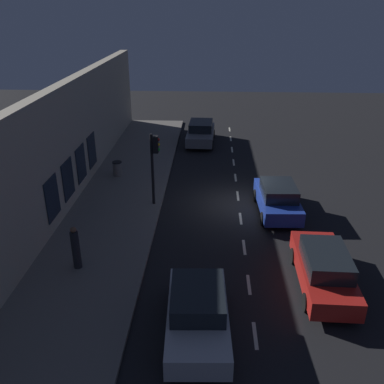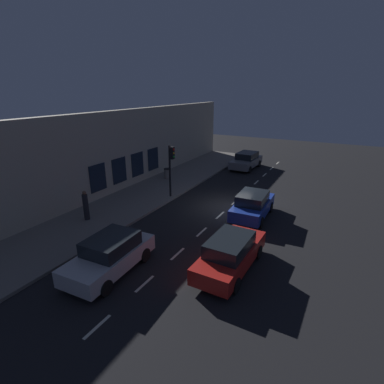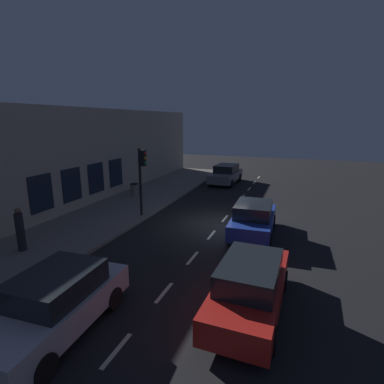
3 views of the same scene
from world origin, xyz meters
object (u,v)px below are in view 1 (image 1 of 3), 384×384
parked_car_2 (201,133)px  parked_car_0 (278,198)px  parked_car_1 (324,268)px  pedestrian_0 (76,249)px  traffic_light (154,157)px  trash_bin (117,168)px  parked_car_3 (198,312)px

parked_car_2 → parked_car_0: bearing=112.3°
parked_car_1 → parked_car_2: (4.95, -17.05, 0.00)m
parked_car_2 → pedestrian_0: 17.04m
traffic_light → parked_car_0: size_ratio=0.87×
parked_car_2 → trash_bin: 8.48m
parked_car_3 → traffic_light: bearing=-77.1°
parked_car_3 → trash_bin: (5.22, -12.60, -0.21)m
traffic_light → pedestrian_0: bearing=67.9°
parked_car_3 → trash_bin: parked_car_3 is taller
pedestrian_0 → traffic_light: bearing=2.7°
traffic_light → parked_car_2: bearing=-100.5°
parked_car_0 → trash_bin: parked_car_0 is taller
traffic_light → pedestrian_0: 6.43m
traffic_light → parked_car_1: size_ratio=0.80×
traffic_light → parked_car_0: bearing=175.9°
trash_bin → parked_car_3: bearing=112.5°
parked_car_1 → parked_car_3: 5.17m
trash_bin → parked_car_0: bearing=154.9°
parked_car_0 → parked_car_1: same height
parked_car_0 → parked_car_2: same height
trash_bin → pedestrian_0: bearing=92.6°
traffic_light → parked_car_2: (-1.99, -10.73, -1.89)m
parked_car_1 → trash_bin: 13.96m
parked_car_3 → parked_car_2: bearing=-91.2°
parked_car_0 → parked_car_3: 9.20m
parked_car_2 → pedestrian_0: (4.32, 16.48, 0.20)m
traffic_light → parked_car_3: bearing=105.4°
traffic_light → parked_car_2: 11.08m
traffic_light → parked_car_3: (-2.45, 8.89, -1.89)m
pedestrian_0 → parked_car_2: bearing=10.1°
traffic_light → pedestrian_0: size_ratio=2.07×
pedestrian_0 → trash_bin: pedestrian_0 is taller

